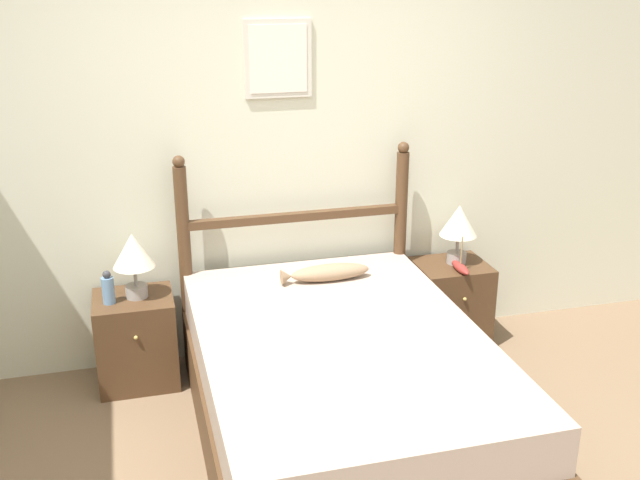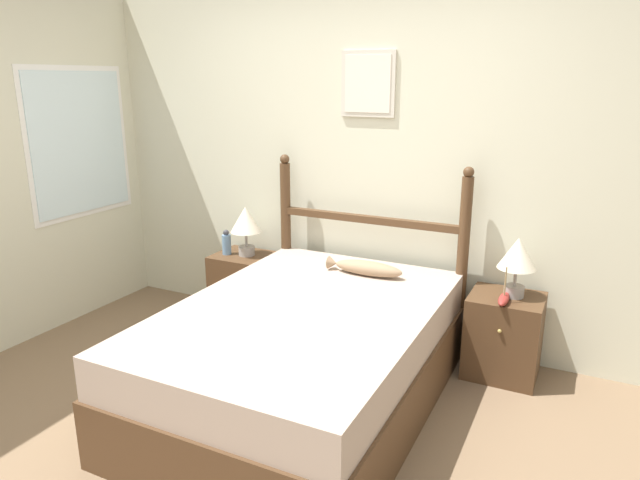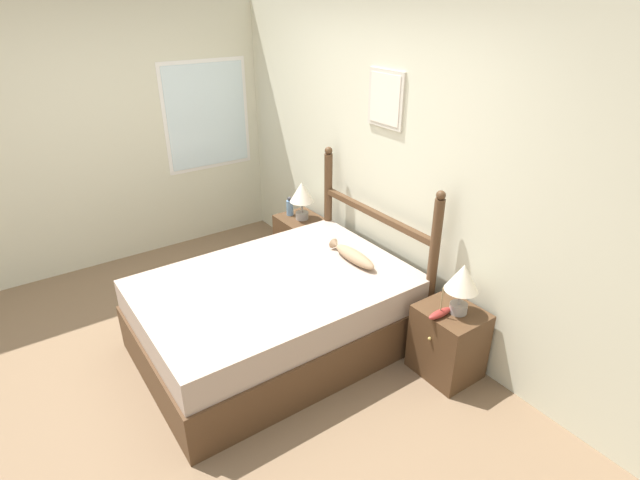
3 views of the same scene
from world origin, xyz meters
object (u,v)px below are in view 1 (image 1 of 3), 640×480
object	(u,v)px
model_boat	(460,267)
nightstand_right	(450,303)
nightstand_left	(136,340)
table_lamp_right	(459,224)
bed	(341,389)
bottle	(108,289)
table_lamp_left	(133,254)
fish_pillow	(327,273)

from	to	relation	value
model_boat	nightstand_right	bearing A→B (deg)	88.41
nightstand_left	table_lamp_right	bearing A→B (deg)	0.47
bed	nightstand_left	bearing A→B (deg)	138.49
bed	bottle	xyz separation A→B (m)	(-1.11, 0.83, 0.33)
bed	bottle	bearing A→B (deg)	143.28
nightstand_left	nightstand_right	distance (m)	1.97
nightstand_right	nightstand_left	bearing A→B (deg)	180.00
nightstand_right	bottle	size ratio (longest dim) A/B	2.77
nightstand_right	model_boat	world-z (taller)	model_boat
nightstand_right	table_lamp_left	bearing A→B (deg)	179.91
nightstand_left	nightstand_right	xyz separation A→B (m)	(1.97, 0.00, 0.00)
table_lamp_left	fish_pillow	xyz separation A→B (m)	(1.07, -0.21, -0.14)
bed	fish_pillow	bearing A→B (deg)	80.90
fish_pillow	nightstand_left	bearing A→B (deg)	169.52
table_lamp_left	model_boat	bearing A→B (deg)	-3.78
model_boat	nightstand_left	bearing A→B (deg)	176.36
table_lamp_right	bottle	world-z (taller)	table_lamp_right
nightstand_right	bottle	world-z (taller)	bottle
nightstand_left	table_lamp_right	xyz separation A→B (m)	(2.01, 0.02, 0.53)
nightstand_left	model_boat	size ratio (longest dim) A/B	2.34
nightstand_left	bottle	size ratio (longest dim) A/B	2.77
table_lamp_left	bottle	bearing A→B (deg)	-163.18
table_lamp_left	model_boat	world-z (taller)	table_lamp_left
table_lamp_right	model_boat	world-z (taller)	table_lamp_right
table_lamp_right	fish_pillow	world-z (taller)	table_lamp_right
nightstand_left	nightstand_right	size ratio (longest dim) A/B	1.00
table_lamp_left	table_lamp_right	world-z (taller)	same
table_lamp_right	fish_pillow	distance (m)	0.95
bottle	fish_pillow	bearing A→B (deg)	-7.44
bottle	fish_pillow	distance (m)	1.23
bed	nightstand_right	world-z (taller)	bed
nightstand_right	fish_pillow	distance (m)	0.98
nightstand_left	fish_pillow	size ratio (longest dim) A/B	1.04
table_lamp_left	model_boat	distance (m)	1.96
table_lamp_left	bed	bearing A→B (deg)	-42.39
nightstand_right	table_lamp_left	size ratio (longest dim) A/B	1.41
nightstand_left	table_lamp_left	xyz separation A→B (m)	(0.03, 0.00, 0.53)
table_lamp_left	bottle	size ratio (longest dim) A/B	1.96
bed	bottle	size ratio (longest dim) A/B	10.45
table_lamp_right	model_boat	size ratio (longest dim) A/B	1.65
bed	table_lamp_right	bearing A→B (deg)	41.06
bottle	table_lamp_right	bearing A→B (deg)	1.60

